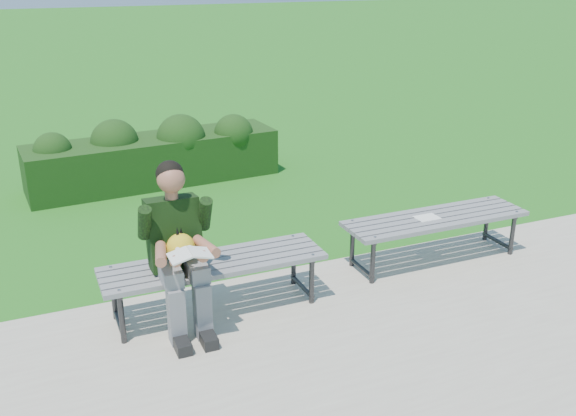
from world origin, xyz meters
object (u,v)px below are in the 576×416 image
Objects in this scene: bench_right at (435,222)px; paper_sheet at (427,218)px; bench_left at (214,267)px; seated_boy at (178,244)px; hedge at (155,154)px.

paper_sheet is (-0.10, 0.00, 0.06)m from bench_right.
seated_boy is at bearing -162.97° from bench_left.
bench_left and bench_right have the same top height.
hedge is 3.89m from paper_sheet.
bench_left is at bearing -94.30° from hedge.
paper_sheet is (2.11, 0.11, 0.06)m from bench_left.
bench_left is 2.11m from paper_sheet.
seated_boy is (-0.30, -0.09, 0.30)m from bench_left.
hedge is at bearing 118.31° from paper_sheet.
bench_right is at bearing 2.98° from bench_left.
seated_boy reaches higher than hedge.
seated_boy is (-2.51, -0.21, 0.30)m from bench_right.
paper_sheet is at bearing -61.69° from hedge.
hedge is at bearing 119.59° from bench_right.
paper_sheet is at bearing 180.00° from bench_right.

